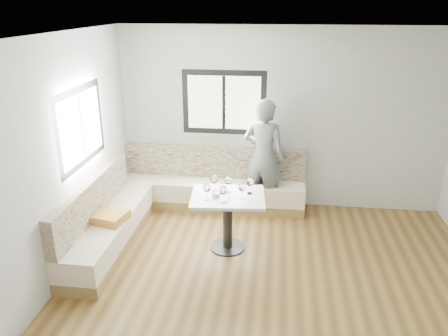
# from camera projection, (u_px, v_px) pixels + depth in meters

# --- Properties ---
(room) EXTENTS (5.01, 5.01, 2.81)m
(room) POSITION_uv_depth(u_px,v_px,m) (273.00, 179.00, 4.46)
(room) COLOR brown
(room) RESTS_ON ground
(banquette) EXTENTS (2.90, 2.80, 0.95)m
(banquette) POSITION_uv_depth(u_px,v_px,m) (171.00, 202.00, 6.46)
(banquette) COLOR olive
(banquette) RESTS_ON ground
(table) EXTENTS (1.00, 0.81, 0.77)m
(table) POSITION_uv_depth(u_px,v_px,m) (228.00, 209.00, 5.67)
(table) COLOR black
(table) RESTS_ON ground
(person) EXTENTS (0.76, 0.62, 1.80)m
(person) POSITION_uv_depth(u_px,v_px,m) (264.00, 157.00, 6.63)
(person) COLOR slate
(person) RESTS_ON ground
(olive_ramekin) EXTENTS (0.10, 0.10, 0.04)m
(olive_ramekin) POSITION_uv_depth(u_px,v_px,m) (216.00, 194.00, 5.59)
(olive_ramekin) COLOR white
(olive_ramekin) RESTS_ON table
(wine_glass_a) EXTENTS (0.10, 0.10, 0.22)m
(wine_glass_a) POSITION_uv_depth(u_px,v_px,m) (207.00, 188.00, 5.44)
(wine_glass_a) COLOR white
(wine_glass_a) RESTS_ON table
(wine_glass_b) EXTENTS (0.10, 0.10, 0.22)m
(wine_glass_b) POSITION_uv_depth(u_px,v_px,m) (223.00, 191.00, 5.36)
(wine_glass_b) COLOR white
(wine_glass_b) RESTS_ON table
(wine_glass_c) EXTENTS (0.10, 0.10, 0.22)m
(wine_glass_c) POSITION_uv_depth(u_px,v_px,m) (242.00, 188.00, 5.46)
(wine_glass_c) COLOR white
(wine_glass_c) RESTS_ON table
(wine_glass_d) EXTENTS (0.10, 0.10, 0.22)m
(wine_glass_d) POSITION_uv_depth(u_px,v_px,m) (228.00, 181.00, 5.66)
(wine_glass_d) COLOR white
(wine_glass_d) RESTS_ON table
(wine_glass_e) EXTENTS (0.10, 0.10, 0.22)m
(wine_glass_e) POSITION_uv_depth(u_px,v_px,m) (250.00, 182.00, 5.61)
(wine_glass_e) COLOR white
(wine_glass_e) RESTS_ON table
(wine_glass_f) EXTENTS (0.10, 0.10, 0.22)m
(wine_glass_f) POSITION_uv_depth(u_px,v_px,m) (214.00, 180.00, 5.70)
(wine_glass_f) COLOR white
(wine_glass_f) RESTS_ON table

